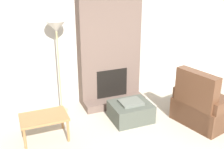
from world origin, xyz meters
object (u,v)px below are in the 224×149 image
(armchair, at_px, (203,107))
(side_table, at_px, (44,119))
(floor_lamp_left, at_px, (56,32))
(ottoman, at_px, (131,111))

(armchair, xyz_separation_m, side_table, (-2.87, 0.55, 0.07))
(floor_lamp_left, bearing_deg, armchair, -31.32)
(ottoman, bearing_deg, side_table, -178.72)
(ottoman, distance_m, side_table, 1.65)
(ottoman, xyz_separation_m, floor_lamp_left, (-1.16, 0.86, 1.47))
(side_table, bearing_deg, ottoman, 1.28)
(armchair, xyz_separation_m, floor_lamp_left, (-2.38, 1.45, 1.34))
(ottoman, xyz_separation_m, side_table, (-1.64, -0.04, 0.20))
(armchair, distance_m, side_table, 2.92)
(ottoman, relative_size, side_table, 0.96)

